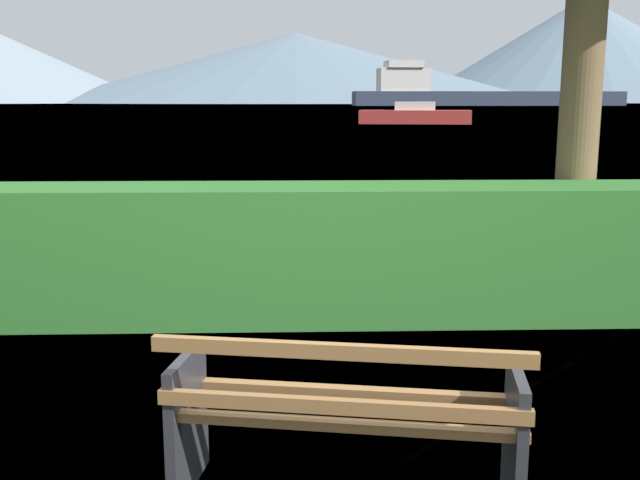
# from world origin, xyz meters

# --- Properties ---
(water_surface) EXTENTS (620.00, 620.00, 0.00)m
(water_surface) POSITION_xyz_m (0.00, 306.77, 0.00)
(water_surface) COLOR slate
(water_surface) RESTS_ON ground_plane
(park_bench) EXTENTS (1.70, 0.84, 0.87)m
(park_bench) POSITION_xyz_m (-0.01, -0.06, 0.42)
(park_bench) COLOR olive
(park_bench) RESTS_ON ground_plane
(hedge_row) EXTENTS (9.46, 0.84, 1.15)m
(hedge_row) POSITION_xyz_m (0.00, 2.96, 0.58)
(hedge_row) COLOR #2D6B28
(hedge_row) RESTS_ON ground_plane
(cargo_ship_large) EXTENTS (95.65, 16.45, 15.27)m
(cargo_ship_large) POSITION_xyz_m (59.98, 256.99, 4.27)
(cargo_ship_large) COLOR #2D384C
(cargo_ship_large) RESTS_ON water_surface
(fishing_boat_near) EXTENTS (9.20, 4.29, 1.77)m
(fishing_boat_near) POSITION_xyz_m (9.34, 56.39, 0.66)
(fishing_boat_near) COLOR #B2332D
(fishing_boat_near) RESTS_ON water_surface
(distant_hills) EXTENTS (806.89, 387.60, 83.88)m
(distant_hills) POSITION_xyz_m (-30.70, 564.64, 34.95)
(distant_hills) COLOR gray
(distant_hills) RESTS_ON ground_plane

